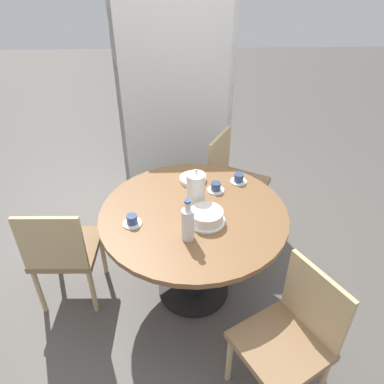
{
  "coord_description": "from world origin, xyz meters",
  "views": [
    {
      "loc": [
        -0.07,
        -1.87,
        2.19
      ],
      "look_at": [
        0.0,
        0.3,
        0.67
      ],
      "focal_mm": 35.0,
      "sensor_mm": 36.0,
      "label": 1
    }
  ],
  "objects_px": {
    "chair_a": "(290,336)",
    "water_bottle": "(188,223)",
    "chair_c": "(63,250)",
    "cup_a": "(239,179)",
    "bookshelf": "(175,93)",
    "coffee_pot": "(196,188)",
    "cup_b": "(216,187)",
    "cake_main": "(206,217)",
    "chair_b": "(233,180)",
    "cup_c": "(132,221)"
  },
  "relations": [
    {
      "from": "cup_c",
      "to": "chair_c",
      "type": "bearing_deg",
      "value": 171.71
    },
    {
      "from": "bookshelf",
      "to": "water_bottle",
      "type": "bearing_deg",
      "value": 92.57
    },
    {
      "from": "coffee_pot",
      "to": "cake_main",
      "type": "distance_m",
      "value": 0.21
    },
    {
      "from": "coffee_pot",
      "to": "cup_c",
      "type": "bearing_deg",
      "value": -153.76
    },
    {
      "from": "cake_main",
      "to": "coffee_pot",
      "type": "bearing_deg",
      "value": 107.0
    },
    {
      "from": "water_bottle",
      "to": "cake_main",
      "type": "relative_size",
      "value": 1.15
    },
    {
      "from": "bookshelf",
      "to": "cup_b",
      "type": "xyz_separation_m",
      "value": [
        0.28,
        -1.26,
        -0.21
      ]
    },
    {
      "from": "chair_b",
      "to": "cup_c",
      "type": "relative_size",
      "value": 7.15
    },
    {
      "from": "chair_a",
      "to": "coffee_pot",
      "type": "relative_size",
      "value": 3.23
    },
    {
      "from": "chair_a",
      "to": "bookshelf",
      "type": "relative_size",
      "value": 0.43
    },
    {
      "from": "cake_main",
      "to": "cup_c",
      "type": "distance_m",
      "value": 0.45
    },
    {
      "from": "coffee_pot",
      "to": "cup_b",
      "type": "bearing_deg",
      "value": 45.35
    },
    {
      "from": "chair_b",
      "to": "cup_a",
      "type": "bearing_deg",
      "value": -155.47
    },
    {
      "from": "chair_a",
      "to": "cup_a",
      "type": "xyz_separation_m",
      "value": [
        -0.15,
        1.05,
        0.3
      ]
    },
    {
      "from": "chair_a",
      "to": "water_bottle",
      "type": "xyz_separation_m",
      "value": [
        -0.52,
        0.47,
        0.38
      ]
    },
    {
      "from": "chair_b",
      "to": "coffee_pot",
      "type": "height_order",
      "value": "coffee_pot"
    },
    {
      "from": "coffee_pot",
      "to": "water_bottle",
      "type": "relative_size",
      "value": 0.97
    },
    {
      "from": "chair_b",
      "to": "bookshelf",
      "type": "relative_size",
      "value": 0.43
    },
    {
      "from": "chair_c",
      "to": "coffee_pot",
      "type": "bearing_deg",
      "value": -170.49
    },
    {
      "from": "water_bottle",
      "to": "cup_c",
      "type": "xyz_separation_m",
      "value": [
        -0.33,
        0.14,
        -0.08
      ]
    },
    {
      "from": "bookshelf",
      "to": "cup_c",
      "type": "xyz_separation_m",
      "value": [
        -0.26,
        -1.6,
        -0.21
      ]
    },
    {
      "from": "chair_a",
      "to": "chair_b",
      "type": "bearing_deg",
      "value": 154.65
    },
    {
      "from": "coffee_pot",
      "to": "water_bottle",
      "type": "height_order",
      "value": "water_bottle"
    },
    {
      "from": "chair_a",
      "to": "chair_c",
      "type": "distance_m",
      "value": 1.5
    },
    {
      "from": "chair_c",
      "to": "cup_b",
      "type": "height_order",
      "value": "chair_c"
    },
    {
      "from": "cup_a",
      "to": "chair_b",
      "type": "bearing_deg",
      "value": 85.43
    },
    {
      "from": "water_bottle",
      "to": "cup_b",
      "type": "relative_size",
      "value": 2.28
    },
    {
      "from": "chair_b",
      "to": "cake_main",
      "type": "relative_size",
      "value": 3.61
    },
    {
      "from": "chair_c",
      "to": "cup_b",
      "type": "xyz_separation_m",
      "value": [
        1.02,
        0.27,
        0.3
      ]
    },
    {
      "from": "water_bottle",
      "to": "cup_c",
      "type": "relative_size",
      "value": 2.28
    },
    {
      "from": "water_bottle",
      "to": "bookshelf",
      "type": "bearing_deg",
      "value": 92.57
    },
    {
      "from": "chair_c",
      "to": "cup_c",
      "type": "height_order",
      "value": "chair_c"
    },
    {
      "from": "chair_c",
      "to": "water_bottle",
      "type": "relative_size",
      "value": 3.14
    },
    {
      "from": "cake_main",
      "to": "cup_b",
      "type": "distance_m",
      "value": 0.34
    },
    {
      "from": "coffee_pot",
      "to": "cup_b",
      "type": "relative_size",
      "value": 2.21
    },
    {
      "from": "bookshelf",
      "to": "cup_b",
      "type": "distance_m",
      "value": 1.31
    },
    {
      "from": "water_bottle",
      "to": "cup_a",
      "type": "height_order",
      "value": "water_bottle"
    },
    {
      "from": "cake_main",
      "to": "cup_b",
      "type": "bearing_deg",
      "value": 75.39
    },
    {
      "from": "chair_a",
      "to": "cup_c",
      "type": "xyz_separation_m",
      "value": [
        -0.85,
        0.61,
        0.3
      ]
    },
    {
      "from": "chair_b",
      "to": "cup_b",
      "type": "xyz_separation_m",
      "value": [
        -0.21,
        -0.55,
        0.3
      ]
    },
    {
      "from": "chair_b",
      "to": "chair_c",
      "type": "distance_m",
      "value": 1.48
    },
    {
      "from": "cup_a",
      "to": "bookshelf",
      "type": "bearing_deg",
      "value": 111.24
    },
    {
      "from": "cake_main",
      "to": "cup_a",
      "type": "bearing_deg",
      "value": 59.38
    },
    {
      "from": "chair_b",
      "to": "coffee_pot",
      "type": "bearing_deg",
      "value": -177.57
    },
    {
      "from": "chair_a",
      "to": "water_bottle",
      "type": "height_order",
      "value": "water_bottle"
    },
    {
      "from": "water_bottle",
      "to": "cup_a",
      "type": "distance_m",
      "value": 0.69
    },
    {
      "from": "cake_main",
      "to": "water_bottle",
      "type": "bearing_deg",
      "value": -128.31
    },
    {
      "from": "bookshelf",
      "to": "cup_b",
      "type": "bearing_deg",
      "value": 102.5
    },
    {
      "from": "chair_a",
      "to": "chair_b",
      "type": "height_order",
      "value": "same"
    },
    {
      "from": "cake_main",
      "to": "chair_b",
      "type": "bearing_deg",
      "value": 71.64
    }
  ]
}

